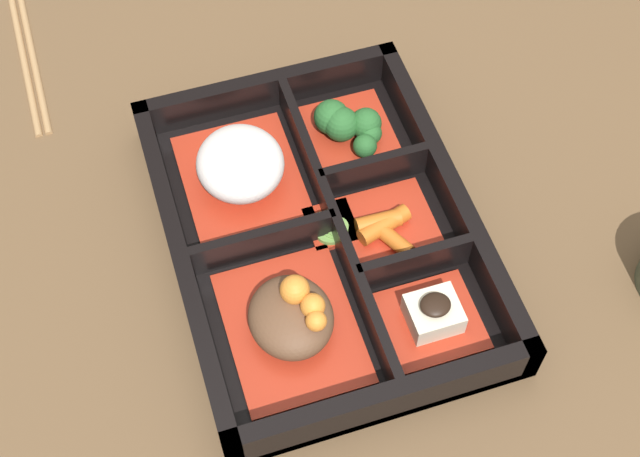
# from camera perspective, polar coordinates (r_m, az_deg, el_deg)

# --- Properties ---
(ground_plane) EXTENTS (3.00, 3.00, 0.00)m
(ground_plane) POSITION_cam_1_polar(r_m,az_deg,el_deg) (0.76, 0.00, -1.03)
(ground_plane) COLOR brown
(bento_base) EXTENTS (0.33, 0.25, 0.01)m
(bento_base) POSITION_cam_1_polar(r_m,az_deg,el_deg) (0.75, 0.00, -0.83)
(bento_base) COLOR black
(bento_base) RESTS_ON ground_plane
(bento_rim) EXTENTS (0.33, 0.25, 0.04)m
(bento_rim) POSITION_cam_1_polar(r_m,az_deg,el_deg) (0.74, 0.29, -0.09)
(bento_rim) COLOR black
(bento_rim) RESTS_ON ground_plane
(bowl_stew) EXTENTS (0.13, 0.10, 0.05)m
(bowl_stew) POSITION_cam_1_polar(r_m,az_deg,el_deg) (0.69, -1.79, -5.78)
(bowl_stew) COLOR #B22D19
(bowl_stew) RESTS_ON bento_base
(bowl_rice) EXTENTS (0.13, 0.10, 0.05)m
(bowl_rice) POSITION_cam_1_polar(r_m,az_deg,el_deg) (0.76, -5.10, 3.93)
(bowl_rice) COLOR #B22D19
(bowl_rice) RESTS_ON bento_base
(bowl_tofu) EXTENTS (0.07, 0.07, 0.03)m
(bowl_tofu) POSITION_cam_1_polar(r_m,az_deg,el_deg) (0.70, 7.23, -5.61)
(bowl_tofu) COLOR #B22D19
(bowl_tofu) RESTS_ON bento_base
(bowl_carrots) EXTENTS (0.08, 0.07, 0.02)m
(bowl_carrots) POSITION_cam_1_polar(r_m,az_deg,el_deg) (0.75, 4.33, 0.14)
(bowl_carrots) COLOR #B22D19
(bowl_carrots) RESTS_ON bento_base
(bowl_greens) EXTENTS (0.09, 0.07, 0.04)m
(bowl_greens) POSITION_cam_1_polar(r_m,az_deg,el_deg) (0.80, 1.80, 6.55)
(bowl_greens) COLOR #B22D19
(bowl_greens) RESTS_ON bento_base
(bowl_pickles) EXTENTS (0.04, 0.04, 0.01)m
(bowl_pickles) POSITION_cam_1_polar(r_m,az_deg,el_deg) (0.75, 0.70, 0.17)
(bowl_pickles) COLOR #B22D19
(bowl_pickles) RESTS_ON bento_base
(chopsticks) EXTENTS (0.23, 0.02, 0.01)m
(chopsticks) POSITION_cam_1_polar(r_m,az_deg,el_deg) (0.94, -18.33, 10.99)
(chopsticks) COLOR #A87F51
(chopsticks) RESTS_ON ground_plane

